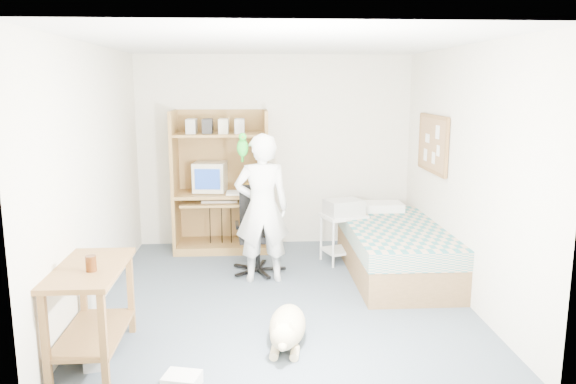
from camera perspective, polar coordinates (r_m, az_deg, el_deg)
The scene contains 21 objects.
floor at distance 5.81m, azimuth -0.54°, elevation -10.54°, with size 4.00×4.00×0.00m, color #475461.
wall_back at distance 7.45m, azimuth -1.36°, elevation 4.19°, with size 3.60×0.02×2.50m, color white.
wall_right at distance 5.85m, azimuth 17.34°, elevation 1.82°, with size 0.02×4.00×2.50m, color white.
wall_left at distance 5.68m, azimuth -19.03°, elevation 1.45°, with size 0.02×4.00×2.50m, color white.
ceiling at distance 5.42m, azimuth -0.59°, elevation 14.89°, with size 3.60×4.00×0.02m, color white.
computer_hutch at distance 7.27m, azimuth -6.79°, elevation 0.51°, with size 1.20×0.63×1.80m.
bed at distance 6.48m, azimuth 10.77°, elevation -5.73°, with size 1.02×2.02×0.66m.
side_desk at distance 4.68m, azimuth -19.36°, elevation -10.14°, with size 0.50×1.00×0.75m.
corkboard at distance 6.66m, azimuth 14.49°, elevation 4.76°, with size 0.04×0.94×0.66m.
office_chair at distance 6.45m, azimuth -3.13°, elevation -5.08°, with size 0.55×0.55×0.97m.
person at distance 6.05m, azimuth -2.65°, elevation -1.66°, with size 0.59×0.39×1.62m, color white.
parrot at distance 5.95m, azimuth -4.64°, elevation 4.67°, with size 0.12×0.21×0.33m.
dog at distance 4.76m, azimuth -0.10°, elevation -13.57°, with size 0.39×0.94×0.35m.
printer_cart at distance 6.81m, azimuth 5.63°, elevation -3.91°, with size 0.59×0.53×0.59m.
printer at distance 6.74m, azimuth 5.68°, elevation -1.55°, with size 0.42×0.32×0.18m, color #ABABA6.
crt_monitor at distance 7.26m, azimuth -7.91°, elevation 1.57°, with size 0.43×0.45×0.37m.
keyboard at distance 7.14m, azimuth -6.95°, elevation -0.91°, with size 0.45×0.16×0.03m, color beige.
pencil_cup at distance 7.17m, azimuth -4.03°, elevation 0.41°, with size 0.08×0.08×0.12m, color gold.
drink_glass at distance 4.46m, azimuth -19.38°, elevation -6.87°, with size 0.08×0.08×0.12m, color #421F0A.
floor_box_a at distance 4.27m, azimuth -10.72°, elevation -18.35°, with size 0.25×0.20×0.10m, color silver.
floor_box_b at distance 4.72m, azimuth -18.87°, elevation -15.92°, with size 0.18×0.22×0.08m, color #AFAFAA.
Camera 1 is at (-0.28, -5.40, 2.13)m, focal length 35.00 mm.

